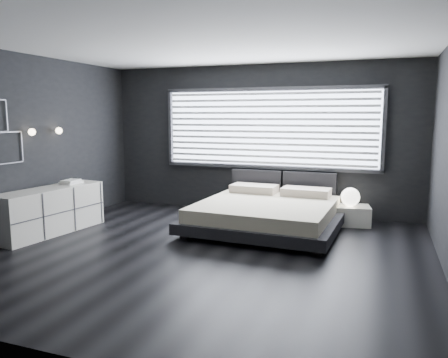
% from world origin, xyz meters
% --- Properties ---
extents(room, '(6.04, 6.00, 2.80)m').
position_xyz_m(room, '(0.00, 0.00, 1.40)').
color(room, black).
rests_on(room, ground).
extents(window, '(4.14, 0.09, 1.52)m').
position_xyz_m(window, '(0.20, 2.70, 1.61)').
color(window, white).
rests_on(window, ground).
extents(headboard, '(1.96, 0.16, 0.52)m').
position_xyz_m(headboard, '(0.51, 2.64, 0.57)').
color(headboard, black).
rests_on(headboard, ground).
extents(sconce_near, '(0.18, 0.11, 0.11)m').
position_xyz_m(sconce_near, '(-2.88, 0.05, 1.60)').
color(sconce_near, silver).
rests_on(sconce_near, ground).
extents(sconce_far, '(0.18, 0.11, 0.11)m').
position_xyz_m(sconce_far, '(-2.88, 0.65, 1.60)').
color(sconce_far, silver).
rests_on(sconce_far, ground).
extents(wall_art_lower, '(0.01, 0.48, 0.48)m').
position_xyz_m(wall_art_lower, '(-2.98, -0.30, 1.38)').
color(wall_art_lower, '#47474C').
rests_on(wall_art_lower, ground).
extents(bed, '(2.41, 2.30, 0.60)m').
position_xyz_m(bed, '(0.51, 1.47, 0.28)').
color(bed, black).
rests_on(bed, ground).
extents(nightstand, '(0.64, 0.56, 0.33)m').
position_xyz_m(nightstand, '(1.80, 2.30, 0.16)').
color(nightstand, white).
rests_on(nightstand, ground).
extents(orb_lamp, '(0.31, 0.31, 0.31)m').
position_xyz_m(orb_lamp, '(1.76, 2.26, 0.49)').
color(orb_lamp, white).
rests_on(orb_lamp, nightstand).
extents(dresser, '(0.73, 1.86, 0.73)m').
position_xyz_m(dresser, '(-2.65, 0.10, 0.36)').
color(dresser, white).
rests_on(dresser, ground).
extents(book_stack, '(0.27, 0.34, 0.07)m').
position_xyz_m(book_stack, '(-2.63, 0.58, 0.76)').
color(book_stack, white).
rests_on(book_stack, dresser).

